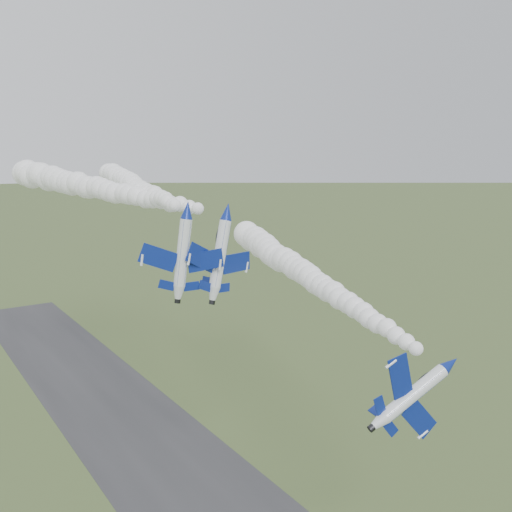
{
  "coord_description": "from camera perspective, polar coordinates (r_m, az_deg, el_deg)",
  "views": [
    {
      "loc": [
        -37.62,
        -45.41,
        53.13
      ],
      "look_at": [
        5.41,
        18.61,
        39.03
      ],
      "focal_mm": 40.0,
      "sensor_mm": 36.0,
      "label": 1
    }
  ],
  "objects": [
    {
      "name": "jet_lead",
      "position": [
        70.12,
        18.92,
        -10.2
      ],
      "size": [
        5.93,
        13.57,
        9.93
      ],
      "rotation": [
        0.0,
        1.08,
        -0.17
      ],
      "color": "white"
    },
    {
      "name": "smoke_trail_jet_lead",
      "position": [
        98.85,
        5.21,
        -2.01
      ],
      "size": [
        16.84,
        67.0,
        5.7
      ],
      "primitive_type": null,
      "rotation": [
        0.0,
        0.0,
        -0.17
      ],
      "color": "white"
    },
    {
      "name": "smoke_trail_jet_pair_left",
      "position": [
        110.64,
        -12.02,
        6.92
      ],
      "size": [
        17.64,
        63.49,
        4.67
      ],
      "primitive_type": null,
      "rotation": [
        0.0,
        0.0,
        -0.21
      ],
      "color": "white"
    },
    {
      "name": "jet_pair_right",
      "position": [
        79.96,
        -2.85,
        4.47
      ],
      "size": [
        11.91,
        14.37,
        4.29
      ],
      "rotation": [
        0.0,
        0.24,
        0.21
      ],
      "color": "white"
    },
    {
      "name": "jet_pair_left",
      "position": [
        76.0,
        -6.86,
        4.61
      ],
      "size": [
        11.64,
        13.79,
        3.56
      ],
      "rotation": [
        0.0,
        0.13,
        -0.21
      ],
      "color": "white"
    },
    {
      "name": "runway",
      "position": [
        99.61,
        -6.74,
        -21.94
      ],
      "size": [
        24.0,
        260.0,
        0.04
      ],
      "primitive_type": "cube",
      "color": "#2F2F32",
      "rests_on": "ground"
    },
    {
      "name": "smoke_trail_jet_pair_right",
      "position": [
        110.06,
        -15.93,
        6.63
      ],
      "size": [
        19.61,
        66.35,
        5.56
      ],
      "primitive_type": null,
      "rotation": [
        0.0,
        0.0,
        0.21
      ],
      "color": "white"
    }
  ]
}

